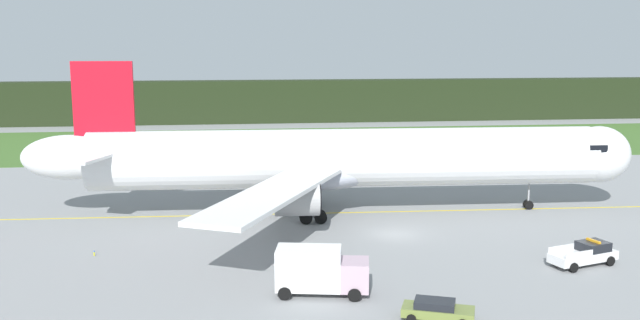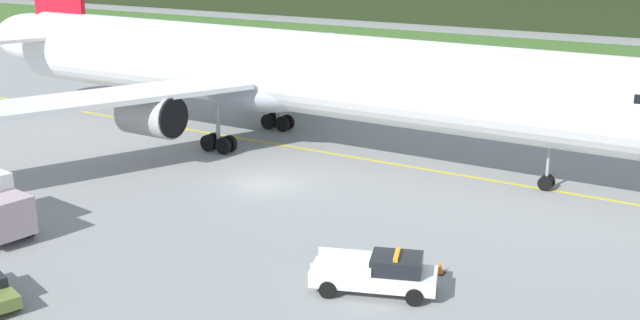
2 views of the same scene
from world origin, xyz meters
The scene contains 7 objects.
ground centered at (0.00, 0.00, 0.00)m, with size 320.00×320.00×0.00m, color gray.
grass_verge centered at (0.00, 56.10, 0.02)m, with size 320.00×36.42×0.04m, color #3E6229.
distant_tree_line centered at (0.00, 85.25, 4.31)m, with size 288.00×5.30×8.62m, color black.
taxiway_centerline_main centered at (-3.37, 8.25, 0.00)m, with size 79.80×0.30×0.01m, color yellow.
airliner centered at (-3.81, 8.26, 5.48)m, with size 60.66×46.54×15.19m.
ops_pickup_truck centered at (12.63, -10.16, 0.90)m, with size 5.83×3.54×1.94m.
apron_cone centered at (14.27, -6.99, 0.30)m, with size 0.49×0.49×0.62m.
Camera 2 is at (25.75, -38.70, 15.45)m, focal length 43.83 mm.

